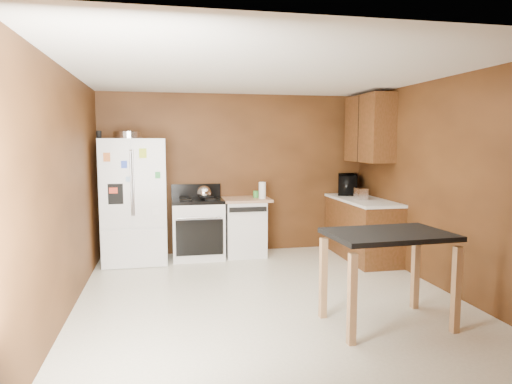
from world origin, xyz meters
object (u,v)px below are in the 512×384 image
object	(u,v)px
refrigerator	(135,201)
green_canister	(256,194)
gas_range	(198,228)
kettle	(204,193)
dishwasher	(244,226)
pen_cup	(99,135)
island	(388,247)
microwave	(347,185)
roasting_pan	(128,135)
paper_towel	(262,190)
toaster	(361,194)

from	to	relation	value
refrigerator	green_canister	bearing A→B (deg)	4.34
refrigerator	gas_range	world-z (taller)	refrigerator
kettle	dishwasher	size ratio (longest dim) A/B	0.24
kettle	pen_cup	bearing A→B (deg)	-179.71
refrigerator	island	xyz separation A→B (m)	(2.49, -2.87, -0.14)
green_canister	microwave	bearing A→B (deg)	2.57
roasting_pan	pen_cup	size ratio (longest dim) A/B	3.70
microwave	refrigerator	size ratio (longest dim) A/B	0.31
paper_towel	microwave	size ratio (longest dim) A/B	0.46
dishwasher	island	bearing A→B (deg)	-73.72
toaster	green_canister	bearing A→B (deg)	161.16
microwave	dishwasher	size ratio (longest dim) A/B	0.62
paper_towel	toaster	xyz separation A→B (m)	(1.40, -0.46, -0.03)
roasting_pan	dishwasher	world-z (taller)	roasting_pan
pen_cup	refrigerator	bearing A→B (deg)	9.01
refrigerator	roasting_pan	bearing A→B (deg)	159.84
green_canister	island	xyz separation A→B (m)	(0.67, -3.01, -0.18)
pen_cup	refrigerator	size ratio (longest dim) A/B	0.06
roasting_pan	green_canister	xyz separation A→B (m)	(1.90, 0.11, -0.91)
refrigerator	gas_range	bearing A→B (deg)	3.81
pen_cup	refrigerator	distance (m)	1.06
green_canister	refrigerator	world-z (taller)	refrigerator
paper_towel	island	bearing A→B (deg)	-78.14
gas_range	toaster	bearing A→B (deg)	-12.56
toaster	refrigerator	world-z (taller)	refrigerator
roasting_pan	paper_towel	distance (m)	2.13
paper_towel	gas_range	distance (m)	1.13
dishwasher	island	world-z (taller)	island
pen_cup	dishwasher	distance (m)	2.51
roasting_pan	dishwasher	distance (m)	2.20
green_canister	refrigerator	bearing A→B (deg)	-175.66
roasting_pan	pen_cup	bearing A→B (deg)	-165.81
toaster	island	size ratio (longest dim) A/B	0.20
island	dishwasher	bearing A→B (deg)	106.28
paper_towel	gas_range	size ratio (longest dim) A/B	0.23
kettle	island	distance (m)	3.19
pen_cup	kettle	distance (m)	1.68
kettle	green_canister	xyz separation A→B (m)	(0.83, 0.20, -0.06)
gas_range	refrigerator	bearing A→B (deg)	-176.19
refrigerator	gas_range	xyz separation A→B (m)	(0.91, 0.06, -0.44)
gas_range	island	size ratio (longest dim) A/B	0.94
kettle	island	world-z (taller)	kettle
kettle	green_canister	bearing A→B (deg)	13.77
refrigerator	pen_cup	bearing A→B (deg)	-170.99
microwave	island	xyz separation A→B (m)	(-0.87, -3.08, -0.29)
toaster	refrigerator	size ratio (longest dim) A/B	0.13
kettle	toaster	distance (m)	2.33
kettle	gas_range	bearing A→B (deg)	125.09
refrigerator	dishwasher	xyz separation A→B (m)	(1.63, 0.09, -0.45)
pen_cup	toaster	bearing A→B (deg)	-6.08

